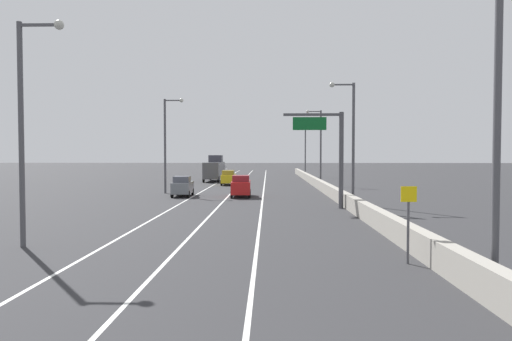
# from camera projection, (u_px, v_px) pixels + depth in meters

# --- Properties ---
(ground_plane) EXTENTS (320.00, 320.00, 0.00)m
(ground_plane) POSITION_uv_depth(u_px,v_px,m) (254.00, 184.00, 66.31)
(ground_plane) COLOR #2D2D30
(lane_stripe_left) EXTENTS (0.16, 130.00, 0.00)m
(lane_stripe_left) POSITION_uv_depth(u_px,v_px,m) (208.00, 188.00, 57.46)
(lane_stripe_left) COLOR silver
(lane_stripe_left) RESTS_ON ground_plane
(lane_stripe_center) EXTENTS (0.16, 130.00, 0.00)m
(lane_stripe_center) POSITION_uv_depth(u_px,v_px,m) (236.00, 188.00, 57.37)
(lane_stripe_center) COLOR silver
(lane_stripe_center) RESTS_ON ground_plane
(lane_stripe_right) EXTENTS (0.16, 130.00, 0.00)m
(lane_stripe_right) POSITION_uv_depth(u_px,v_px,m) (264.00, 188.00, 57.28)
(lane_stripe_right) COLOR silver
(lane_stripe_right) RESTS_ON ground_plane
(jersey_barrier_right) EXTENTS (0.60, 120.00, 1.10)m
(jersey_barrier_right) POSITION_uv_depth(u_px,v_px,m) (337.00, 195.00, 42.10)
(jersey_barrier_right) COLOR #9E998E
(jersey_barrier_right) RESTS_ON ground_plane
(overhead_sign_gantry) EXTENTS (4.68, 0.36, 7.50)m
(overhead_sign_gantry) POSITION_uv_depth(u_px,v_px,m) (332.00, 148.00, 35.90)
(overhead_sign_gantry) COLOR #47474C
(overhead_sign_gantry) RESTS_ON ground_plane
(speed_advisory_sign) EXTENTS (0.60, 0.11, 3.00)m
(speed_advisory_sign) POSITION_uv_depth(u_px,v_px,m) (408.00, 218.00, 17.75)
(speed_advisory_sign) COLOR #4C4C51
(speed_advisory_sign) RESTS_ON ground_plane
(lamp_post_right_near) EXTENTS (2.14, 0.44, 10.23)m
(lamp_post_right_near) POSITION_uv_depth(u_px,v_px,m) (489.00, 102.00, 14.40)
(lamp_post_right_near) COLOR #4C4C51
(lamp_post_right_near) RESTS_ON ground_plane
(lamp_post_right_second) EXTENTS (2.14, 0.44, 10.23)m
(lamp_post_right_second) POSITION_uv_depth(u_px,v_px,m) (350.00, 135.00, 38.57)
(lamp_post_right_second) COLOR #4C4C51
(lamp_post_right_second) RESTS_ON ground_plane
(lamp_post_right_third) EXTENTS (2.14, 0.44, 10.23)m
(lamp_post_right_third) POSITION_uv_depth(u_px,v_px,m) (319.00, 142.00, 62.74)
(lamp_post_right_third) COLOR #4C4C51
(lamp_post_right_third) RESTS_ON ground_plane
(lamp_post_right_fourth) EXTENTS (2.14, 0.44, 10.23)m
(lamp_post_right_fourth) POSITION_uv_depth(u_px,v_px,m) (304.00, 146.00, 86.91)
(lamp_post_right_fourth) COLOR #4C4C51
(lamp_post_right_fourth) RESTS_ON ground_plane
(lamp_post_left_near) EXTENTS (2.14, 0.44, 10.23)m
(lamp_post_left_near) POSITION_uv_depth(u_px,v_px,m) (26.00, 118.00, 20.85)
(lamp_post_left_near) COLOR #4C4C51
(lamp_post_left_near) RESTS_ON ground_plane
(lamp_post_left_mid) EXTENTS (2.14, 0.44, 10.23)m
(lamp_post_left_mid) POSITION_uv_depth(u_px,v_px,m) (167.00, 139.00, 49.86)
(lamp_post_left_mid) COLOR #4C4C51
(lamp_post_left_mid) RESTS_ON ground_plane
(car_yellow_0) EXTENTS (1.88, 4.46, 2.03)m
(car_yellow_0) POSITION_uv_depth(u_px,v_px,m) (229.00, 178.00, 63.65)
(car_yellow_0) COLOR gold
(car_yellow_0) RESTS_ON ground_plane
(car_red_1) EXTENTS (2.04, 4.46, 2.15)m
(car_red_1) POSITION_uv_depth(u_px,v_px,m) (241.00, 186.00, 45.92)
(car_red_1) COLOR red
(car_red_1) RESTS_ON ground_plane
(car_gray_2) EXTENTS (1.97, 4.25, 2.03)m
(car_gray_2) POSITION_uv_depth(u_px,v_px,m) (183.00, 186.00, 46.49)
(car_gray_2) COLOR slate
(car_gray_2) RESTS_ON ground_plane
(car_white_3) EXTENTS (1.84, 4.77, 2.13)m
(car_white_3) POSITION_uv_depth(u_px,v_px,m) (221.00, 171.00, 85.07)
(car_white_3) COLOR white
(car_white_3) RESTS_ON ground_plane
(box_truck) EXTENTS (2.65, 8.23, 4.08)m
(box_truck) POSITION_uv_depth(u_px,v_px,m) (214.00, 169.00, 72.50)
(box_truck) COLOR #4C4C51
(box_truck) RESTS_ON ground_plane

